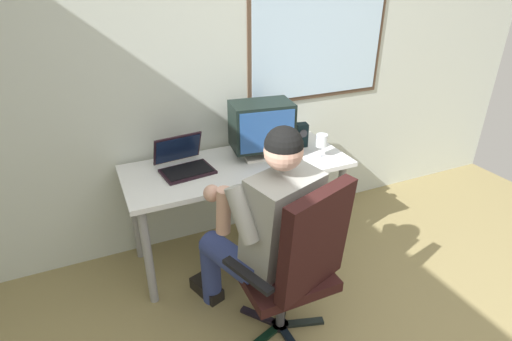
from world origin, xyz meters
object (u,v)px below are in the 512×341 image
object	(u,v)px
office_chair	(298,260)
wine_glass	(322,142)
crt_monitor	(262,126)
desk_speaker	(301,135)
desk	(238,176)
person_seated	(265,225)
laptop	(183,161)

from	to	relation	value
office_chair	wine_glass	xyz separation A→B (m)	(0.57, 0.72, 0.28)
crt_monitor	desk_speaker	distance (m)	0.36
desk	crt_monitor	size ratio (longest dim) A/B	3.45
desk	crt_monitor	xyz separation A→B (m)	(0.20, 0.05, 0.31)
desk	office_chair	size ratio (longest dim) A/B	1.48
crt_monitor	desk_speaker	world-z (taller)	crt_monitor
wine_glass	desk_speaker	xyz separation A→B (m)	(-0.02, 0.23, -0.03)
person_seated	wine_glass	distance (m)	0.83
office_chair	wine_glass	distance (m)	0.96
person_seated	office_chair	bearing A→B (deg)	-73.07
person_seated	crt_monitor	bearing A→B (deg)	66.54
laptop	desk_speaker	distance (m)	0.88
crt_monitor	wine_glass	world-z (taller)	crt_monitor
wine_glass	desk_speaker	size ratio (longest dim) A/B	0.98
laptop	desk_speaker	size ratio (longest dim) A/B	2.06
crt_monitor	office_chair	bearing A→B (deg)	-103.33
office_chair	desk_speaker	distance (m)	1.12
laptop	office_chair	bearing A→B (deg)	-70.55
laptop	wine_glass	world-z (taller)	laptop
desk	person_seated	world-z (taller)	person_seated
crt_monitor	laptop	size ratio (longest dim) A/B	1.23
desk	laptop	distance (m)	0.38
person_seated	desk_speaker	bearing A→B (deg)	48.37
desk	office_chair	distance (m)	0.86
desk	desk_speaker	xyz separation A→B (m)	(0.53, 0.09, 0.18)
desk	wine_glass	world-z (taller)	wine_glass
crt_monitor	desk_speaker	size ratio (longest dim) A/B	2.53
crt_monitor	desk_speaker	bearing A→B (deg)	6.70
office_chair	desk_speaker	bearing A→B (deg)	59.73
desk	desk_speaker	bearing A→B (deg)	9.39
desk_speaker	wine_glass	bearing A→B (deg)	-83.76
wine_glass	desk_speaker	world-z (taller)	desk_speaker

